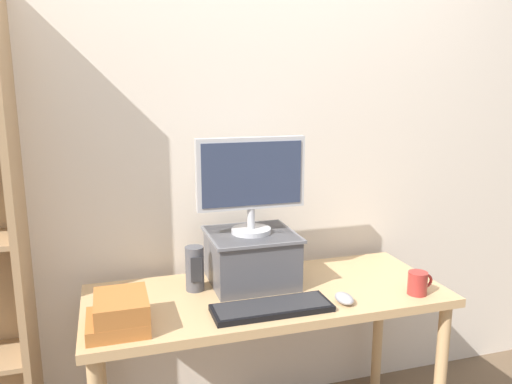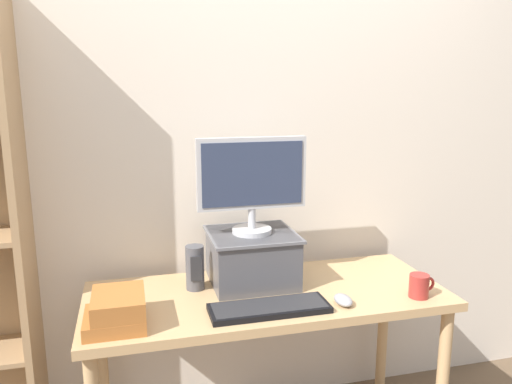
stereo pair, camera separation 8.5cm
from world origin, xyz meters
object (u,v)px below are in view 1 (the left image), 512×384
(book_stack, at_px, (120,313))
(computer_monitor, at_px, (251,179))
(riser_box, at_px, (251,256))
(coffee_mug, at_px, (418,283))
(keyboard, at_px, (272,308))
(desk, at_px, (267,311))
(computer_mouse, at_px, (344,298))
(desk_speaker, at_px, (195,269))

(book_stack, bearing_deg, computer_monitor, 25.73)
(riser_box, distance_m, coffee_mug, 0.69)
(computer_monitor, relative_size, keyboard, 1.01)
(desk, bearing_deg, keyboard, -103.04)
(computer_mouse, bearing_deg, riser_box, 133.21)
(computer_monitor, bearing_deg, computer_mouse, -46.65)
(riser_box, distance_m, book_stack, 0.62)
(keyboard, height_order, computer_mouse, computer_mouse)
(riser_box, distance_m, keyboard, 0.31)
(desk_speaker, bearing_deg, desk, -20.56)
(riser_box, height_order, keyboard, riser_box)
(computer_monitor, bearing_deg, keyboard, -91.15)
(computer_mouse, height_order, coffee_mug, coffee_mug)
(riser_box, bearing_deg, desk, -73.42)
(computer_monitor, bearing_deg, book_stack, -154.27)
(desk, height_order, desk_speaker, desk_speaker)
(desk, distance_m, desk_speaker, 0.35)
(riser_box, bearing_deg, book_stack, -154.15)
(desk, height_order, computer_mouse, computer_mouse)
(computer_mouse, distance_m, coffee_mug, 0.32)
(computer_monitor, distance_m, computer_mouse, 0.60)
(keyboard, xyz_separation_m, desk_speaker, (-0.24, 0.28, 0.08))
(desk, relative_size, keyboard, 3.24)
(keyboard, xyz_separation_m, book_stack, (-0.55, 0.02, 0.04))
(coffee_mug, bearing_deg, riser_box, 152.55)
(computer_monitor, height_order, computer_mouse, computer_monitor)
(coffee_mug, bearing_deg, book_stack, 177.63)
(desk, xyz_separation_m, desk_speaker, (-0.28, 0.10, 0.18))
(desk, bearing_deg, coffee_mug, -19.19)
(computer_mouse, bearing_deg, keyboard, 177.30)
(riser_box, height_order, coffee_mug, riser_box)
(desk_speaker, bearing_deg, riser_box, 2.72)
(desk, bearing_deg, computer_mouse, -36.83)
(desk, xyz_separation_m, coffee_mug, (0.57, -0.20, 0.13))
(desk, distance_m, computer_monitor, 0.55)
(keyboard, bearing_deg, coffee_mug, -2.33)
(computer_mouse, relative_size, book_stack, 0.46)
(computer_mouse, xyz_separation_m, desk_speaker, (-0.53, 0.29, 0.07))
(riser_box, relative_size, book_stack, 1.61)
(book_stack, bearing_deg, desk_speaker, 39.74)
(keyboard, bearing_deg, riser_box, 88.86)
(desk_speaker, bearing_deg, computer_monitor, 2.37)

